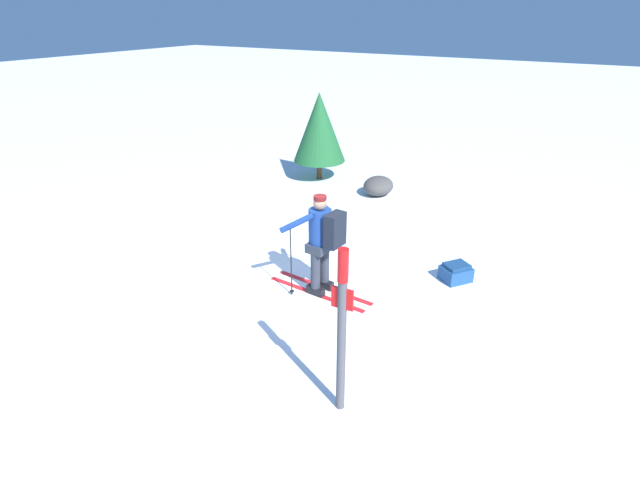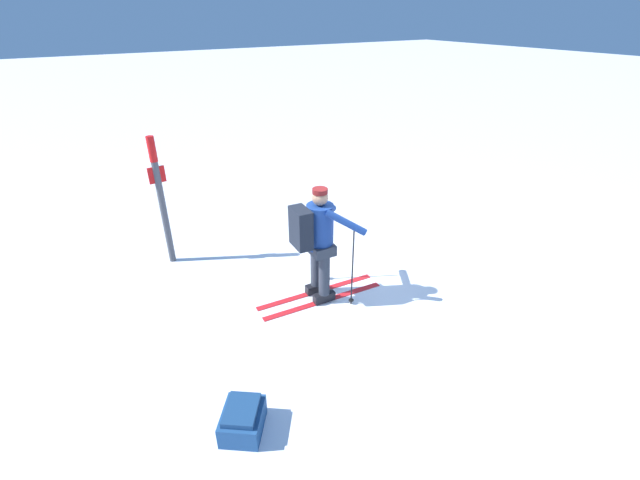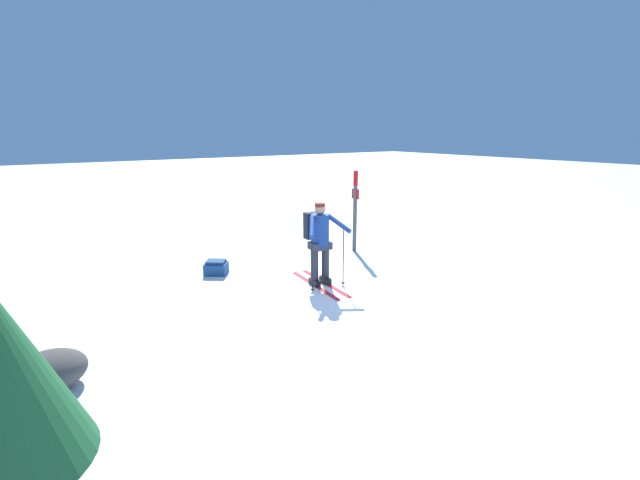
{
  "view_description": "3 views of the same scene",
  "coord_description": "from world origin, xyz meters",
  "px_view_note": "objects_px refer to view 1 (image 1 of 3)",
  "views": [
    {
      "loc": [
        5.92,
        4.18,
        4.13
      ],
      "look_at": [
        0.03,
        0.68,
        0.9
      ],
      "focal_mm": 28.0,
      "sensor_mm": 36.0,
      "label": 1
    },
    {
      "loc": [
        -4.12,
        3.24,
        3.55
      ],
      "look_at": [
        0.03,
        0.68,
        0.9
      ],
      "focal_mm": 24.0,
      "sensor_mm": 36.0,
      "label": 2
    },
    {
      "loc": [
        -4.45,
        -5.84,
        2.93
      ],
      "look_at": [
        0.03,
        0.68,
        0.9
      ],
      "focal_mm": 24.0,
      "sensor_mm": 36.0,
      "label": 3
    }
  ],
  "objects_px": {
    "skier": "(322,238)",
    "dropped_backpack": "(456,273)",
    "trail_marker": "(342,320)",
    "pine_tree": "(319,127)",
    "rock_boulder": "(378,186)"
  },
  "relations": [
    {
      "from": "skier",
      "to": "dropped_backpack",
      "type": "relative_size",
      "value": 3.09
    },
    {
      "from": "trail_marker",
      "to": "pine_tree",
      "type": "xyz_separation_m",
      "value": [
        -6.99,
        -4.43,
        0.18
      ]
    },
    {
      "from": "rock_boulder",
      "to": "dropped_backpack",
      "type": "bearing_deg",
      "value": 42.22
    },
    {
      "from": "trail_marker",
      "to": "rock_boulder",
      "type": "height_order",
      "value": "trail_marker"
    },
    {
      "from": "skier",
      "to": "dropped_backpack",
      "type": "distance_m",
      "value": 2.38
    },
    {
      "from": "dropped_backpack",
      "to": "trail_marker",
      "type": "xyz_separation_m",
      "value": [
        3.51,
        -0.26,
        1.03
      ]
    },
    {
      "from": "dropped_backpack",
      "to": "skier",
      "type": "bearing_deg",
      "value": -49.81
    },
    {
      "from": "skier",
      "to": "trail_marker",
      "type": "xyz_separation_m",
      "value": [
        2.06,
        1.45,
        0.23
      ]
    },
    {
      "from": "trail_marker",
      "to": "skier",
      "type": "bearing_deg",
      "value": -144.85
    },
    {
      "from": "dropped_backpack",
      "to": "pine_tree",
      "type": "distance_m",
      "value": 5.97
    },
    {
      "from": "pine_tree",
      "to": "dropped_backpack",
      "type": "bearing_deg",
      "value": 53.4
    },
    {
      "from": "dropped_backpack",
      "to": "pine_tree",
      "type": "xyz_separation_m",
      "value": [
        -3.48,
        -4.69,
        1.21
      ]
    },
    {
      "from": "skier",
      "to": "pine_tree",
      "type": "distance_m",
      "value": 5.78
    },
    {
      "from": "dropped_backpack",
      "to": "rock_boulder",
      "type": "xyz_separation_m",
      "value": [
        -3.13,
        -2.84,
        0.08
      ]
    },
    {
      "from": "dropped_backpack",
      "to": "pine_tree",
      "type": "bearing_deg",
      "value": -126.6
    }
  ]
}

